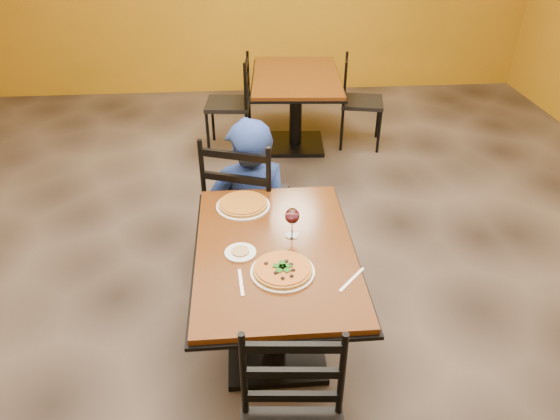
{
  "coord_description": "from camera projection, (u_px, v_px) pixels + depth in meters",
  "views": [
    {
      "loc": [
        -0.14,
        -2.6,
        2.32
      ],
      "look_at": [
        0.04,
        -0.3,
        0.85
      ],
      "focal_mm": 33.0,
      "sensor_mm": 36.0,
      "label": 1
    }
  ],
  "objects": [
    {
      "name": "floor",
      "position": [
        270.0,
        293.0,
        3.45
      ],
      "size": [
        7.0,
        8.0,
        0.01
      ],
      "primitive_type": "cube",
      "color": "black",
      "rests_on": "ground"
    },
    {
      "name": "table_main",
      "position": [
        275.0,
        277.0,
        2.73
      ],
      "size": [
        0.83,
        1.23,
        0.75
      ],
      "color": "#5C300E",
      "rests_on": "floor"
    },
    {
      "name": "table_second",
      "position": [
        296.0,
        94.0,
        5.07
      ],
      "size": [
        0.95,
        1.33,
        0.75
      ],
      "rotation": [
        0.0,
        0.0,
        -0.07
      ],
      "color": "#5C300E",
      "rests_on": "floor"
    },
    {
      "name": "chair_main_far",
      "position": [
        247.0,
        201.0,
        3.45
      ],
      "size": [
        0.6,
        0.6,
        1.04
      ],
      "primitive_type": null,
      "rotation": [
        0.0,
        0.0,
        2.81
      ],
      "color": "black",
      "rests_on": "floor"
    },
    {
      "name": "chair_second_left",
      "position": [
        228.0,
        104.0,
        5.07
      ],
      "size": [
        0.46,
        0.46,
        0.94
      ],
      "primitive_type": null,
      "rotation": [
        0.0,
        0.0,
        -1.66
      ],
      "color": "black",
      "rests_on": "floor"
    },
    {
      "name": "chair_second_right",
      "position": [
        362.0,
        102.0,
        5.17
      ],
      "size": [
        0.48,
        0.48,
        0.9
      ],
      "primitive_type": null,
      "rotation": [
        0.0,
        0.0,
        1.36
      ],
      "color": "black",
      "rests_on": "floor"
    },
    {
      "name": "diner",
      "position": [
        249.0,
        198.0,
        3.39
      ],
      "size": [
        0.63,
        0.47,
        1.13
      ],
      "primitive_type": "imported",
      "rotation": [
        0.0,
        0.0,
        3.32
      ],
      "color": "navy",
      "rests_on": "floor"
    },
    {
      "name": "plate_main",
      "position": [
        283.0,
        272.0,
        2.45
      ],
      "size": [
        0.31,
        0.31,
        0.01
      ],
      "primitive_type": "cylinder",
      "color": "white",
      "rests_on": "table_main"
    },
    {
      "name": "pizza_main",
      "position": [
        283.0,
        269.0,
        2.44
      ],
      "size": [
        0.28,
        0.28,
        0.02
      ],
      "primitive_type": "cylinder",
      "color": "maroon",
      "rests_on": "plate_main"
    },
    {
      "name": "plate_far",
      "position": [
        243.0,
        206.0,
        2.95
      ],
      "size": [
        0.31,
        0.31,
        0.01
      ],
      "primitive_type": "cylinder",
      "color": "white",
      "rests_on": "table_main"
    },
    {
      "name": "pizza_far",
      "position": [
        243.0,
        204.0,
        2.94
      ],
      "size": [
        0.28,
        0.28,
        0.02
      ],
      "primitive_type": "cylinder",
      "color": "gold",
      "rests_on": "plate_far"
    },
    {
      "name": "side_plate",
      "position": [
        240.0,
        253.0,
        2.58
      ],
      "size": [
        0.16,
        0.16,
        0.01
      ],
      "primitive_type": "cylinder",
      "color": "white",
      "rests_on": "table_main"
    },
    {
      "name": "dip",
      "position": [
        240.0,
        251.0,
        2.57
      ],
      "size": [
        0.09,
        0.09,
        0.01
      ],
      "primitive_type": "cylinder",
      "color": "tan",
      "rests_on": "side_plate"
    },
    {
      "name": "wine_glass",
      "position": [
        292.0,
        221.0,
        2.66
      ],
      "size": [
        0.08,
        0.08,
        0.18
      ],
      "primitive_type": null,
      "color": "white",
      "rests_on": "table_main"
    },
    {
      "name": "fork",
      "position": [
        241.0,
        282.0,
        2.39
      ],
      "size": [
        0.03,
        0.19,
        0.0
      ],
      "primitive_type": "cube",
      "rotation": [
        0.0,
        0.0,
        0.07
      ],
      "color": "silver",
      "rests_on": "table_main"
    },
    {
      "name": "knife",
      "position": [
        352.0,
        279.0,
        2.41
      ],
      "size": [
        0.15,
        0.16,
        0.0
      ],
      "primitive_type": "cube",
      "rotation": [
        0.0,
        0.0,
        -0.74
      ],
      "color": "silver",
      "rests_on": "table_main"
    }
  ]
}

